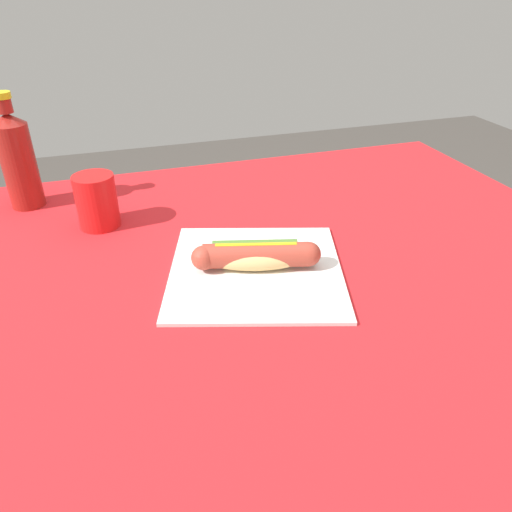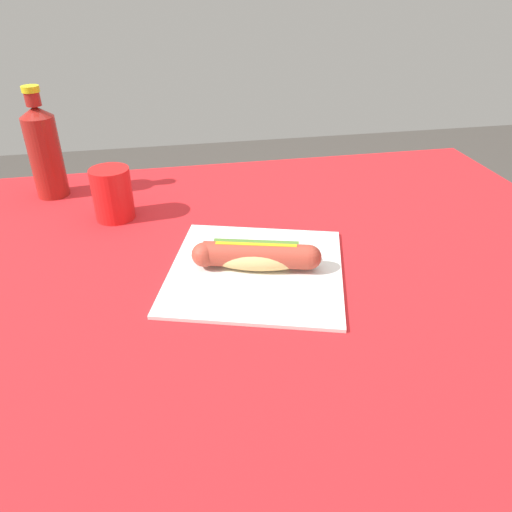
# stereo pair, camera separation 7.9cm
# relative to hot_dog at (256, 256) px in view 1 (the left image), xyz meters

# --- Properties ---
(dining_table) EXTENTS (1.20, 1.00, 0.75)m
(dining_table) POSITION_rel_hot_dog_xyz_m (0.06, 0.02, -0.15)
(dining_table) COLOR brown
(dining_table) RESTS_ON ground
(paper_wrapper) EXTENTS (0.36, 0.36, 0.01)m
(paper_wrapper) POSITION_rel_hot_dog_xyz_m (-0.00, -0.00, -0.03)
(paper_wrapper) COLOR silver
(paper_wrapper) RESTS_ON dining_table
(hot_dog) EXTENTS (0.21, 0.09, 0.05)m
(hot_dog) POSITION_rel_hot_dog_xyz_m (0.00, 0.00, 0.00)
(hot_dog) COLOR #E5BC75
(hot_dog) RESTS_ON paper_wrapper
(soda_bottle) EXTENTS (0.07, 0.07, 0.23)m
(soda_bottle) POSITION_rel_hot_dog_xyz_m (-0.38, 0.39, 0.07)
(soda_bottle) COLOR maroon
(soda_bottle) RESTS_ON dining_table
(drinking_cup) EXTENTS (0.08, 0.08, 0.10)m
(drinking_cup) POSITION_rel_hot_dog_xyz_m (-0.24, 0.25, 0.02)
(drinking_cup) COLOR red
(drinking_cup) RESTS_ON dining_table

